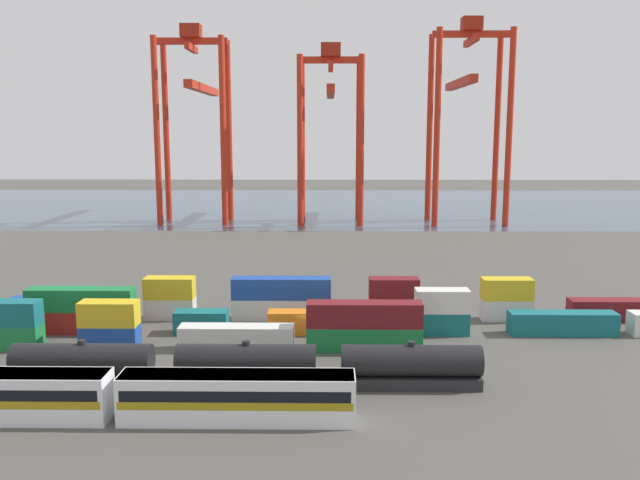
{
  "coord_description": "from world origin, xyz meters",
  "views": [
    {
      "loc": [
        2.39,
        -72.13,
        22.7
      ],
      "look_at": [
        1.12,
        21.1,
        7.5
      ],
      "focal_mm": 37.11,
      "sensor_mm": 36.0,
      "label": 1
    }
  ],
  "objects_px": {
    "shipping_container_10": "(321,322)",
    "shipping_container_19": "(282,309)",
    "gantry_crane_central": "(331,115)",
    "shipping_container_21": "(394,309)",
    "gantry_crane_east": "(467,102)",
    "passenger_train": "(115,395)",
    "shipping_container_13": "(562,323)",
    "shipping_container_17": "(170,308)",
    "gantry_crane_west": "(196,106)",
    "freight_tank_row": "(246,365)"
  },
  "relations": [
    {
      "from": "passenger_train",
      "to": "freight_tank_row",
      "type": "height_order",
      "value": "freight_tank_row"
    },
    {
      "from": "shipping_container_13",
      "to": "gantry_crane_west",
      "type": "bearing_deg",
      "value": 121.92
    },
    {
      "from": "shipping_container_19",
      "to": "gantry_crane_east",
      "type": "distance_m",
      "value": 102.93
    },
    {
      "from": "shipping_container_10",
      "to": "shipping_container_21",
      "type": "relative_size",
      "value": 2.0
    },
    {
      "from": "gantry_crane_east",
      "to": "shipping_container_21",
      "type": "bearing_deg",
      "value": -106.39
    },
    {
      "from": "shipping_container_17",
      "to": "gantry_crane_west",
      "type": "bearing_deg",
      "value": 98.88
    },
    {
      "from": "shipping_container_21",
      "to": "shipping_container_10",
      "type": "bearing_deg",
      "value": -146.56
    },
    {
      "from": "shipping_container_21",
      "to": "gantry_crane_west",
      "type": "distance_m",
      "value": 103.93
    },
    {
      "from": "freight_tank_row",
      "to": "shipping_container_13",
      "type": "bearing_deg",
      "value": 25.22
    },
    {
      "from": "shipping_container_21",
      "to": "shipping_container_19",
      "type": "bearing_deg",
      "value": 180.0
    },
    {
      "from": "shipping_container_13",
      "to": "gantry_crane_west",
      "type": "height_order",
      "value": "gantry_crane_west"
    },
    {
      "from": "shipping_container_19",
      "to": "gantry_crane_central",
      "type": "bearing_deg",
      "value": 86.1
    },
    {
      "from": "shipping_container_17",
      "to": "gantry_crane_central",
      "type": "bearing_deg",
      "value": 77.56
    },
    {
      "from": "shipping_container_10",
      "to": "gantry_crane_central",
      "type": "bearing_deg",
      "value": 89.27
    },
    {
      "from": "shipping_container_13",
      "to": "gantry_crane_east",
      "type": "relative_size",
      "value": 0.24
    },
    {
      "from": "shipping_container_17",
      "to": "gantry_crane_central",
      "type": "distance_m",
      "value": 95.94
    },
    {
      "from": "freight_tank_row",
      "to": "shipping_container_19",
      "type": "distance_m",
      "value": 21.9
    },
    {
      "from": "gantry_crane_east",
      "to": "gantry_crane_west",
      "type": "bearing_deg",
      "value": 179.36
    },
    {
      "from": "shipping_container_10",
      "to": "shipping_container_19",
      "type": "height_order",
      "value": "same"
    },
    {
      "from": "shipping_container_13",
      "to": "gantry_crane_east",
      "type": "xyz_separation_m",
      "value": [
        7.93,
        96.04,
        28.88
      ]
    },
    {
      "from": "shipping_container_17",
      "to": "gantry_crane_west",
      "type": "relative_size",
      "value": 0.12
    },
    {
      "from": "freight_tank_row",
      "to": "shipping_container_13",
      "type": "relative_size",
      "value": 3.49
    },
    {
      "from": "passenger_train",
      "to": "shipping_container_13",
      "type": "distance_m",
      "value": 49.4
    },
    {
      "from": "gantry_crane_central",
      "to": "gantry_crane_east",
      "type": "distance_m",
      "value": 34.26
    },
    {
      "from": "freight_tank_row",
      "to": "shipping_container_21",
      "type": "xyz_separation_m",
      "value": [
        15.37,
        21.83,
        -0.7
      ]
    },
    {
      "from": "passenger_train",
      "to": "shipping_container_10",
      "type": "relative_size",
      "value": 3.16
    },
    {
      "from": "shipping_container_17",
      "to": "shipping_container_21",
      "type": "xyz_separation_m",
      "value": [
        27.49,
        0.0,
        0.0
      ]
    },
    {
      "from": "shipping_container_19",
      "to": "gantry_crane_west",
      "type": "height_order",
      "value": "gantry_crane_west"
    },
    {
      "from": "shipping_container_17",
      "to": "shipping_container_19",
      "type": "height_order",
      "value": "same"
    },
    {
      "from": "shipping_container_17",
      "to": "gantry_crane_west",
      "type": "distance_m",
      "value": 96.25
    },
    {
      "from": "gantry_crane_east",
      "to": "shipping_container_13",
      "type": "bearing_deg",
      "value": -94.72
    },
    {
      "from": "shipping_container_19",
      "to": "gantry_crane_west",
      "type": "bearing_deg",
      "value": 107.09
    },
    {
      "from": "passenger_train",
      "to": "shipping_container_19",
      "type": "distance_m",
      "value": 31.23
    },
    {
      "from": "shipping_container_10",
      "to": "gantry_crane_west",
      "type": "xyz_separation_m",
      "value": [
        -32.89,
        96.8,
        28.02
      ]
    },
    {
      "from": "shipping_container_13",
      "to": "shipping_container_21",
      "type": "distance_m",
      "value": 19.49
    },
    {
      "from": "freight_tank_row",
      "to": "passenger_train",
      "type": "bearing_deg",
      "value": -142.66
    },
    {
      "from": "shipping_container_19",
      "to": "shipping_container_21",
      "type": "bearing_deg",
      "value": 0.0
    },
    {
      "from": "gantry_crane_west",
      "to": "gantry_crane_east",
      "type": "bearing_deg",
      "value": -0.64
    },
    {
      "from": "gantry_crane_west",
      "to": "gantry_crane_central",
      "type": "relative_size",
      "value": 1.1
    },
    {
      "from": "shipping_container_19",
      "to": "gantry_crane_central",
      "type": "height_order",
      "value": "gantry_crane_central"
    },
    {
      "from": "shipping_container_10",
      "to": "shipping_container_17",
      "type": "distance_m",
      "value": 19.55
    },
    {
      "from": "shipping_container_10",
      "to": "shipping_container_13",
      "type": "bearing_deg",
      "value": 0.0
    },
    {
      "from": "freight_tank_row",
      "to": "gantry_crane_west",
      "type": "bearing_deg",
      "value": 103.14
    },
    {
      "from": "gantry_crane_west",
      "to": "gantry_crane_central",
      "type": "bearing_deg",
      "value": -1.24
    },
    {
      "from": "shipping_container_17",
      "to": "shipping_container_19",
      "type": "relative_size",
      "value": 0.5
    },
    {
      "from": "freight_tank_row",
      "to": "gantry_crane_central",
      "type": "relative_size",
      "value": 0.95
    },
    {
      "from": "shipping_container_10",
      "to": "shipping_container_19",
      "type": "xyz_separation_m",
      "value": [
        -4.92,
        5.82,
        0.0
      ]
    },
    {
      "from": "gantry_crane_central",
      "to": "shipping_container_21",
      "type": "bearing_deg",
      "value": -85.19
    },
    {
      "from": "passenger_train",
      "to": "shipping_container_19",
      "type": "xyz_separation_m",
      "value": [
        11.2,
        29.13,
        -0.84
      ]
    },
    {
      "from": "shipping_container_21",
      "to": "gantry_crane_east",
      "type": "distance_m",
      "value": 98.37
    }
  ]
}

